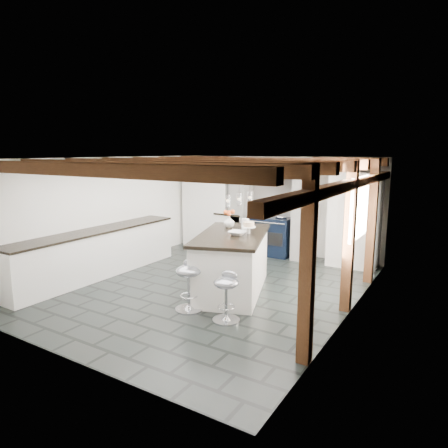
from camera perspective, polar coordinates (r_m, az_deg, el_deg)
The scene contains 6 objects.
ground at distance 7.34m, azimuth -2.33°, elevation -8.89°, with size 6.00×6.00×0.00m, color black.
room_shell at distance 8.55m, azimuth -0.49°, elevation 1.27°, with size 6.00×6.03×6.00m.
range_cooker at distance 9.47m, azimuth 6.70°, elevation -1.59°, with size 1.00×0.63×0.99m.
kitchen_island at distance 6.96m, azimuth 1.15°, elevation -5.42°, with size 1.71×2.32×1.37m.
bar_stool_near at distance 5.78m, azimuth 0.35°, elevation -9.49°, with size 0.40×0.40×0.74m.
bar_stool_far at distance 6.17m, azimuth -5.04°, elevation -7.84°, with size 0.52×0.52×0.80m.
Camera 1 is at (3.87, -5.74, 2.43)m, focal length 32.00 mm.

